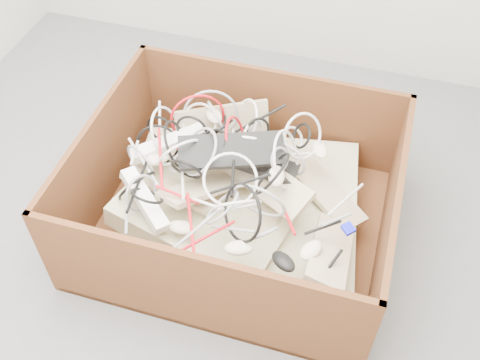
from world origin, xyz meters
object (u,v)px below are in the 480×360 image
(cardboard_box, at_px, (235,208))
(vga_plug, at_px, (348,229))
(power_strip_right, at_px, (145,200))
(power_strip_left, at_px, (168,143))

(cardboard_box, bearing_deg, vga_plug, -17.18)
(cardboard_box, height_order, vga_plug, cardboard_box)
(cardboard_box, distance_m, power_strip_right, 0.43)
(power_strip_right, bearing_deg, power_strip_left, 133.14)
(power_strip_right, bearing_deg, vga_plug, 45.09)
(cardboard_box, height_order, power_strip_right, cardboard_box)
(power_strip_right, distance_m, vga_plug, 0.81)
(cardboard_box, distance_m, power_strip_left, 0.41)
(cardboard_box, height_order, power_strip_left, cardboard_box)
(power_strip_left, distance_m, power_strip_right, 0.30)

